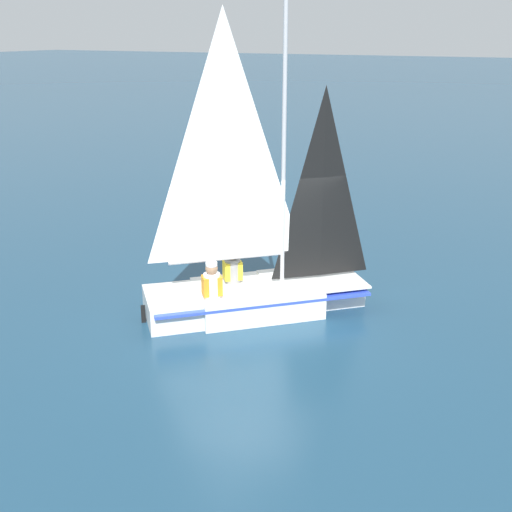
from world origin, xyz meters
name	(u,v)px	position (x,y,z in m)	size (l,w,h in m)	color
ground_plane	(256,310)	(0.00, 0.00, 0.00)	(260.00, 260.00, 0.00)	navy
sailboat_main	(254,272)	(-0.03, -0.03, 0.78)	(4.00, 3.88, 5.56)	white
sailor_helm	(233,276)	(-0.49, -0.03, 0.62)	(0.43, 0.42, 1.16)	black
sailor_crew	(212,290)	(-0.44, -0.87, 0.63)	(0.43, 0.42, 1.16)	black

